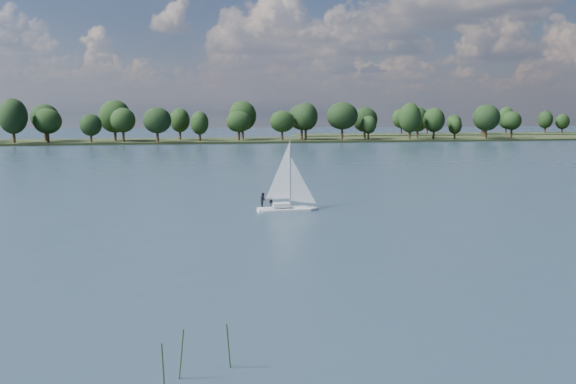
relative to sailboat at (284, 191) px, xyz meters
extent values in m
plane|color=#233342|center=(3.34, 63.22, -2.24)|extent=(700.00, 700.00, 0.00)
cube|color=black|center=(3.34, 175.22, -2.24)|extent=(660.00, 40.00, 1.50)
cube|color=black|center=(163.34, 223.22, -2.24)|extent=(220.00, 30.00, 1.40)
cube|color=silver|center=(0.11, 0.00, -2.24)|extent=(6.12, 1.82, 0.72)
cube|color=silver|center=(0.11, 0.00, -1.52)|extent=(1.81, 1.11, 0.45)
cylinder|color=silver|center=(0.11, 0.00, 1.83)|extent=(0.11, 0.11, 7.15)
imported|color=black|center=(-1.37, 0.40, -0.92)|extent=(0.48, 0.63, 1.54)
imported|color=black|center=(-2.35, -0.21, -0.92)|extent=(0.62, 0.78, 1.54)
cylinder|color=#283316|center=(-12.19, -43.00, -1.32)|extent=(3.20, 3.20, 1.94)
camera|label=1|loc=(-13.93, -67.12, 8.26)|focal=40.00mm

